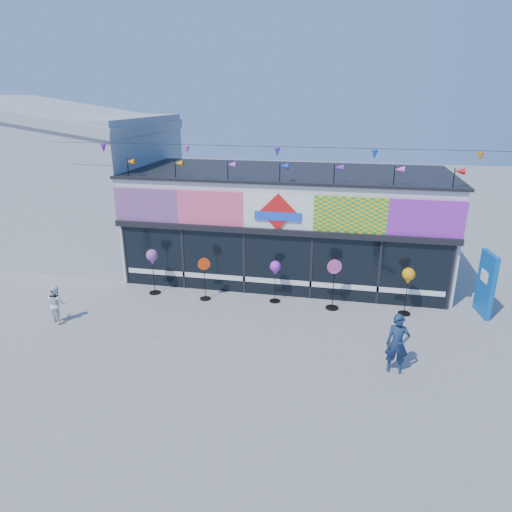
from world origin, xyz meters
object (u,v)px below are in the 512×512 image
(spinner_0, at_px, (152,258))
(spinner_1, at_px, (205,278))
(spinner_4, at_px, (408,277))
(spinner_2, at_px, (275,269))
(child, at_px, (57,304))
(spinner_3, at_px, (334,283))
(blue_sign, at_px, (486,284))
(adult_man, at_px, (397,344))

(spinner_0, bearing_deg, spinner_1, -3.89)
(spinner_4, bearing_deg, spinner_2, 178.54)
(child, bearing_deg, spinner_1, -118.91)
(spinner_3, bearing_deg, spinner_4, 1.11)
(blue_sign, distance_m, child, 13.75)
(blue_sign, xyz_separation_m, child, (-13.35, -3.26, -0.45))
(spinner_0, xyz_separation_m, adult_man, (8.17, -3.47, -0.53))
(spinner_1, height_order, adult_man, adult_man)
(blue_sign, bearing_deg, spinner_0, 174.97)
(blue_sign, height_order, spinner_3, blue_sign)
(spinner_2, bearing_deg, child, -156.35)
(spinner_1, xyz_separation_m, spinner_3, (4.44, 0.14, 0.11))
(spinner_2, xyz_separation_m, adult_man, (3.76, -3.63, -0.40))
(blue_sign, bearing_deg, adult_man, -135.27)
(spinner_1, bearing_deg, spinner_2, 6.84)
(spinner_0, relative_size, spinner_1, 1.09)
(spinner_1, relative_size, child, 1.25)
(spinner_0, relative_size, child, 1.36)
(spinner_1, xyz_separation_m, spinner_4, (6.80, 0.18, 0.48))
(spinner_0, distance_m, spinner_3, 6.42)
(spinner_2, bearing_deg, spinner_3, -4.48)
(spinner_4, bearing_deg, adult_man, -99.53)
(spinner_3, bearing_deg, spinner_2, 175.52)
(blue_sign, relative_size, spinner_3, 1.21)
(spinner_1, distance_m, adult_man, 7.05)
(adult_man, bearing_deg, spinner_3, 117.03)
(spinner_2, height_order, spinner_3, spinner_3)
(blue_sign, relative_size, adult_man, 1.31)
(blue_sign, xyz_separation_m, spinner_2, (-6.84, -0.40, 0.14))
(blue_sign, height_order, spinner_1, blue_sign)
(blue_sign, distance_m, spinner_1, 9.31)
(spinner_2, height_order, adult_man, adult_man)
(spinner_1, bearing_deg, spinner_0, 176.11)
(child, bearing_deg, spinner_4, -136.92)
(spinner_0, height_order, spinner_3, spinner_3)
(blue_sign, relative_size, spinner_0, 1.26)
(spinner_4, xyz_separation_m, child, (-10.87, -2.74, -0.68))
(spinner_2, relative_size, child, 1.22)
(spinner_3, distance_m, spinner_4, 2.38)
(blue_sign, height_order, spinner_0, blue_sign)
(child, bearing_deg, spinner_3, -133.50)
(spinner_2, bearing_deg, spinner_4, -1.46)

